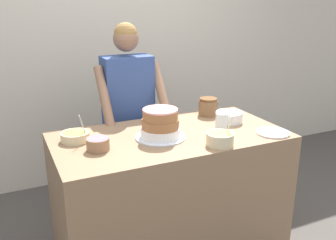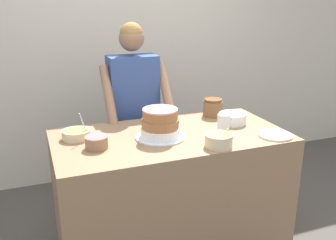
% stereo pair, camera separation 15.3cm
% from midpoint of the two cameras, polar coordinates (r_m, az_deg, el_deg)
% --- Properties ---
extents(wall_back, '(10.00, 0.05, 2.60)m').
position_cam_midpoint_polar(wall_back, '(3.64, -6.61, 11.18)').
color(wall_back, beige).
rests_on(wall_back, ground_plane).
extents(counter, '(1.49, 0.78, 0.89)m').
position_cam_midpoint_polar(counter, '(2.60, 2.10, -11.47)').
color(counter, '#8C6B4C').
rests_on(counter, ground_plane).
extents(person_baker, '(0.51, 0.44, 1.57)m').
position_cam_midpoint_polar(person_baker, '(2.91, -3.74, 2.38)').
color(person_baker, '#2D2D38').
rests_on(person_baker, ground_plane).
extents(cake, '(0.32, 0.32, 0.19)m').
position_cam_midpoint_polar(cake, '(2.33, 0.68, -0.75)').
color(cake, silver).
rests_on(cake, counter).
extents(frosting_bowl_white, '(0.19, 0.19, 0.08)m').
position_cam_midpoint_polar(frosting_bowl_white, '(2.67, 11.44, 0.31)').
color(frosting_bowl_white, white).
rests_on(frosting_bowl_white, counter).
extents(frosting_bowl_yellow, '(0.16, 0.16, 0.18)m').
position_cam_midpoint_polar(frosting_bowl_yellow, '(2.24, 9.68, -3.02)').
color(frosting_bowl_yellow, beige).
rests_on(frosting_bowl_yellow, counter).
extents(frosting_bowl_olive, '(0.18, 0.18, 0.18)m').
position_cam_midpoint_polar(frosting_bowl_olive, '(2.38, -12.05, -2.10)').
color(frosting_bowl_olive, beige).
rests_on(frosting_bowl_olive, counter).
extents(frosting_bowl_purple, '(0.13, 0.13, 0.07)m').
position_cam_midpoint_polar(frosting_bowl_purple, '(2.21, -8.91, -3.32)').
color(frosting_bowl_purple, '#936B4C').
rests_on(frosting_bowl_purple, counter).
extents(drinking_glass, '(0.08, 0.08, 0.11)m').
position_cam_midpoint_polar(drinking_glass, '(2.51, 10.18, -0.41)').
color(drinking_glass, silver).
rests_on(drinking_glass, counter).
extents(ceramic_plate, '(0.22, 0.22, 0.01)m').
position_cam_midpoint_polar(ceramic_plate, '(2.50, 17.73, -2.23)').
color(ceramic_plate, white).
rests_on(ceramic_plate, counter).
extents(stoneware_jar, '(0.14, 0.14, 0.13)m').
position_cam_midpoint_polar(stoneware_jar, '(2.81, 8.39, 1.87)').
color(stoneware_jar, brown).
rests_on(stoneware_jar, counter).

